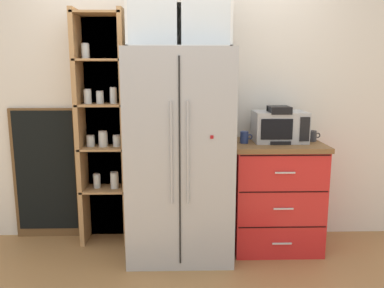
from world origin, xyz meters
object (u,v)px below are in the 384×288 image
Objects in this scene: bottle_green at (277,129)px; bottle_clear at (275,126)px; coffee_maker at (278,124)px; refrigerator at (180,154)px; mug_charcoal at (312,136)px; mug_navy at (244,137)px; chalkboard_menu at (46,173)px; microwave at (279,127)px.

bottle_clear is at bearing 90.00° from bottle_green.
coffee_maker is at bearing -90.00° from bottle_clear.
bottle_green is (0.00, -0.06, -0.02)m from bottle_clear.
mug_charcoal is (1.14, 0.14, 0.13)m from refrigerator.
chalkboard_menu is at bearing 171.09° from mug_navy.
refrigerator is at bearing -173.20° from mug_charcoal.
microwave reaches higher than mug_navy.
refrigerator is at bearing -173.92° from mug_navy.
mug_navy is 0.09× the size of chalkboard_menu.
refrigerator is 5.51× the size of coffee_maker.
microwave reaches higher than bottle_green.
mug_navy reaches higher than mug_charcoal.
mug_charcoal is (0.31, 0.05, -0.11)m from coffee_maker.
refrigerator is at bearing -172.35° from bottle_green.
refrigerator is 1.16m from mug_charcoal.
coffee_maker is at bearing -119.52° from microwave.
bottle_green is at bearing -143.90° from microwave.
coffee_maker is at bearing 5.76° from mug_navy.
coffee_maker is at bearing 5.97° from refrigerator.
refrigerator reaches higher than chalkboard_menu.
coffee_maker reaches higher than chalkboard_menu.
coffee_maker is (0.83, 0.09, 0.24)m from refrigerator.
mug_charcoal is at bearing 4.52° from bottle_green.
coffee_maker is at bearing -171.02° from mug_charcoal.
microwave is 0.30m from mug_charcoal.
bottle_clear is at bearing 20.96° from mug_navy.
bottle_clear reaches higher than bottle_green.
coffee_maker is 2.13m from chalkboard_menu.
bottle_clear reaches higher than mug_charcoal.
mug_navy is at bearing -172.55° from mug_charcoal.
mug_navy is 0.30m from bottle_green.
coffee_maker reaches higher than mug_navy.
mug_navy is 0.35× the size of bottle_clear.
mug_charcoal is 0.10× the size of chalkboard_menu.
bottle_green is (0.00, 0.02, -0.05)m from coffee_maker.
chalkboard_menu is (-1.77, 0.28, -0.38)m from mug_navy.
mug_navy is 0.89× the size of mug_charcoal.
bottle_clear is (0.29, 0.11, 0.08)m from mug_navy.
mug_navy is at bearing -167.09° from microwave.
chalkboard_menu is (-2.37, 0.20, -0.37)m from mug_charcoal.
refrigerator is 0.87m from bottle_clear.
coffee_maker is 1.04× the size of bottle_clear.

